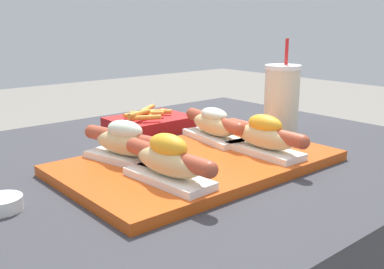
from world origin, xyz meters
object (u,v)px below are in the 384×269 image
Objects in this scene: hot_dog_2 at (125,142)px; hot_dog_3 at (214,124)px; sauce_bowl at (2,203)px; hot_dog_0 at (168,160)px; drink_cup at (282,99)px; hot_dog_1 at (265,136)px; fries_basket at (150,123)px; serving_tray at (199,163)px.

hot_dog_2 reaches higher than hot_dog_3.
hot_dog_3 is at bearing 4.75° from sauce_bowl.
hot_dog_0 is 0.90× the size of drink_cup.
hot_dog_0 is at bearing -179.02° from hot_dog_1.
hot_dog_0 is at bearing -121.16° from fries_basket.
hot_dog_1 is 0.90× the size of drink_cup.
sauce_bowl is (-0.34, 0.04, 0.00)m from serving_tray.
hot_dog_1 is at bearing -12.21° from sauce_bowl.
sauce_bowl is 0.50m from fries_basket.
sauce_bowl is (-0.44, -0.04, -0.04)m from hot_dog_3.
hot_dog_0 is 3.40× the size of sauce_bowl.
hot_dog_1 is 1.02× the size of hot_dog_2.
hot_dog_0 is 0.23m from hot_dog_1.
drink_cup reaches higher than hot_dog_0.
fries_basket is at bearing 93.73° from hot_dog_3.
drink_cup is (0.21, 0.13, 0.03)m from hot_dog_1.
serving_tray is 0.14m from hot_dog_2.
hot_dog_2 reaches higher than serving_tray.
serving_tray is 0.30m from fries_basket.
hot_dog_1 is at bearing -28.66° from serving_tray.
drink_cup reaches higher than hot_dog_2.
hot_dog_0 is at bearing -148.54° from hot_dog_3.
hot_dog_1 is at bearing -30.55° from hot_dog_2.
serving_tray is at bearing 151.34° from hot_dog_1.
hot_dog_0 is 1.00× the size of hot_dog_1.
hot_dog_1 is 1.05× the size of fries_basket.
serving_tray is 2.54× the size of hot_dog_2.
hot_dog_1 is at bearing -88.68° from hot_dog_3.
fries_basket is (-0.23, 0.21, -0.06)m from drink_cup.
drink_cup is at bearing -43.04° from fries_basket.
hot_dog_0 is 0.46m from drink_cup.
hot_dog_0 is 0.41m from fries_basket.
hot_dog_3 is 1.04× the size of fries_basket.
hot_dog_2 is (-0.22, 0.13, -0.00)m from hot_dog_1.
drink_cup reaches higher than hot_dog_1.
hot_dog_1 is 0.25m from drink_cup.
hot_dog_1 reaches higher than hot_dog_3.
hot_dog_0 is 0.25m from sauce_bowl.
hot_dog_2 is (0.01, 0.13, -0.00)m from hot_dog_0.
hot_dog_0 is 1.01× the size of hot_dog_3.
hot_dog_1 is 0.13m from hot_dog_3.
sauce_bowl is (-0.45, 0.10, -0.04)m from hot_dog_1.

